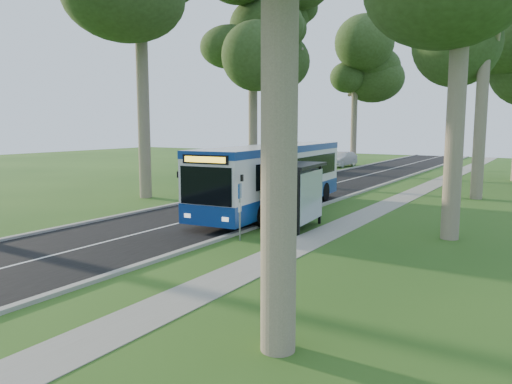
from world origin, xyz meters
TOP-DOWN VIEW (x-y plane):
  - ground at (0.00, 0.00)m, footprint 120.00×120.00m
  - road at (-3.50, 10.00)m, footprint 7.00×100.00m
  - kerb_east at (0.00, 10.00)m, footprint 0.25×100.00m
  - kerb_west at (-7.00, 10.00)m, footprint 0.25×100.00m
  - centre_line at (-3.50, 10.00)m, footprint 0.12×100.00m
  - footpath at (3.00, 10.00)m, footprint 1.50×100.00m
  - bus at (-1.45, 7.81)m, footprint 3.66×12.90m
  - bus_stop_sign at (0.68, 1.47)m, footprint 0.13×0.31m
  - bus_shelter at (1.55, 4.25)m, footprint 2.07×3.39m
  - litter_bin at (1.50, 2.40)m, footprint 0.56×0.56m
  - car_white at (-7.78, 27.79)m, footprint 1.84×4.45m
  - car_silver at (-8.85, 35.44)m, footprint 1.89×4.86m
  - tree_west_c at (-9.00, 18.00)m, footprint 5.20×5.20m
  - tree_west_d at (-11.00, 28.00)m, footprint 5.20×5.20m
  - tree_west_e at (-8.50, 38.00)m, footprint 5.20×5.20m

SIDE VIEW (x-z plane):
  - ground at x=0.00m, z-range 0.00..0.00m
  - road at x=-3.50m, z-range 0.00..0.02m
  - footpath at x=3.00m, z-range 0.00..0.02m
  - centre_line at x=-3.50m, z-range 0.02..0.02m
  - kerb_east at x=0.00m, z-range 0.00..0.12m
  - kerb_west at x=-7.00m, z-range 0.00..0.12m
  - litter_bin at x=1.50m, z-range 0.01..0.99m
  - car_white at x=-7.78m, z-range 0.00..1.51m
  - car_silver at x=-8.85m, z-range 0.00..1.58m
  - bus_stop_sign at x=0.68m, z-range 0.29..2.53m
  - bus at x=-1.45m, z-range 0.06..3.44m
  - bus_shelter at x=1.55m, z-range 0.57..3.34m
  - tree_west_e at x=-8.50m, z-range 3.48..17.94m
  - tree_west_c at x=-9.00m, z-range 3.61..18.62m
  - tree_west_d at x=-11.00m, z-range 3.98..20.55m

